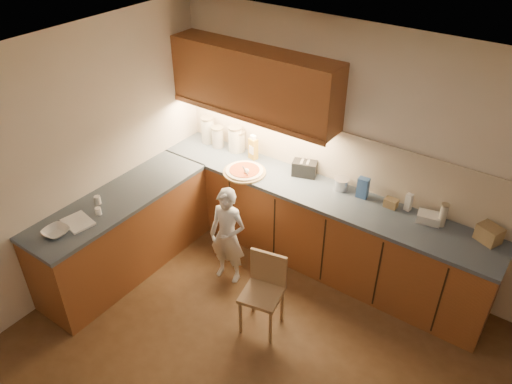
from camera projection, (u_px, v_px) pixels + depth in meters
room at (249, 228)px, 3.41m from camera, size 4.54×4.50×2.62m
l_counter at (249, 228)px, 5.37m from camera, size 3.77×2.62×0.92m
backsplash at (333, 154)px, 5.19m from camera, size 3.75×0.02×0.58m
upper_cabinets at (254, 82)px, 5.16m from camera, size 1.95×0.36×0.73m
pizza_on_board at (245, 171)px, 5.42m from camera, size 0.47×0.47×0.19m
child at (228, 236)px, 5.11m from camera, size 0.44×0.32×1.10m
wooden_chair at (264, 287)px, 4.64m from camera, size 0.42×0.42×0.79m
mixing_bowl at (56, 232)px, 4.53m from camera, size 0.24×0.24×0.06m
canister_a at (208, 130)px, 5.93m from camera, size 0.16×0.16×0.32m
canister_b at (218, 137)px, 5.86m from camera, size 0.15×0.15×0.25m
canister_c at (235, 139)px, 5.75m from camera, size 0.17×0.17×0.31m
canister_d at (239, 141)px, 5.78m from camera, size 0.15×0.15×0.25m
oil_jug at (253, 148)px, 5.62m from camera, size 0.11×0.09×0.29m
toaster at (305, 168)px, 5.35m from camera, size 0.29×0.22×0.17m
steel_pot at (341, 184)px, 5.14m from camera, size 0.16×0.16×0.12m
blue_box at (363, 188)px, 4.99m from camera, size 0.11×0.08×0.22m
card_box_a at (391, 203)px, 4.88m from camera, size 0.13×0.09×0.09m
white_bottle at (409, 202)px, 4.82m from camera, size 0.07×0.07×0.18m
flat_pack at (429, 218)px, 4.69m from camera, size 0.24×0.19×0.09m
tall_jar at (443, 215)px, 4.60m from camera, size 0.08×0.08×0.24m
card_box_b at (489, 234)px, 4.43m from camera, size 0.25×0.22×0.16m
dough_cloth at (78, 222)px, 4.69m from camera, size 0.32×0.27×0.02m
spice_jar_a at (98, 200)px, 4.93m from camera, size 0.08×0.08×0.08m
spice_jar_b at (98, 211)px, 4.78m from camera, size 0.08×0.08×0.08m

